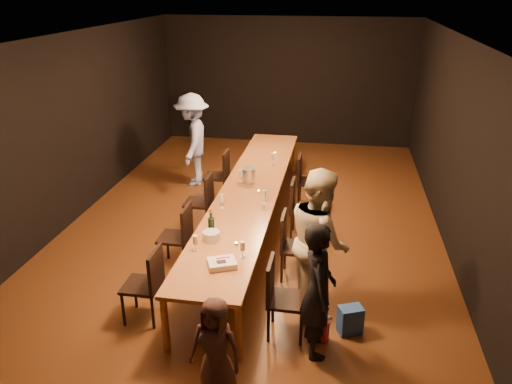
% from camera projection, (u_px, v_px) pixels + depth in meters
% --- Properties ---
extents(ground, '(10.00, 10.00, 0.00)m').
position_uv_depth(ground, '(251.00, 232.00, 8.03)').
color(ground, '#492312').
rests_on(ground, ground).
extents(room_shell, '(6.04, 10.04, 3.02)m').
position_uv_depth(room_shell, '(250.00, 104.00, 7.22)').
color(room_shell, black).
rests_on(room_shell, ground).
extents(table, '(0.90, 6.00, 0.75)m').
position_uv_depth(table, '(250.00, 192.00, 7.76)').
color(table, '#95602B').
rests_on(table, ground).
extents(chair_right_0, '(0.42, 0.42, 0.93)m').
position_uv_depth(chair_right_0, '(287.00, 299.00, 5.54)').
color(chair_right_0, black).
rests_on(chair_right_0, ground).
extents(chair_right_1, '(0.42, 0.42, 0.93)m').
position_uv_depth(chair_right_1, '(297.00, 247.00, 6.63)').
color(chair_right_1, black).
rests_on(chair_right_1, ground).
extents(chair_right_2, '(0.42, 0.42, 0.93)m').
position_uv_depth(chair_right_2, '(304.00, 209.00, 7.72)').
color(chair_right_2, black).
rests_on(chair_right_2, ground).
extents(chair_right_3, '(0.42, 0.42, 0.93)m').
position_uv_depth(chair_right_3, '(310.00, 181.00, 8.81)').
color(chair_right_3, black).
rests_on(chair_right_3, ground).
extents(chair_left_0, '(0.42, 0.42, 0.93)m').
position_uv_depth(chair_left_0, '(142.00, 284.00, 5.80)').
color(chair_left_0, black).
rests_on(chair_left_0, ground).
extents(chair_left_1, '(0.42, 0.42, 0.93)m').
position_uv_depth(chair_left_1, '(175.00, 237.00, 6.89)').
color(chair_left_1, black).
rests_on(chair_left_1, ground).
extents(chair_left_2, '(0.42, 0.42, 0.93)m').
position_uv_depth(chair_left_2, '(198.00, 202.00, 7.98)').
color(chair_left_2, black).
rests_on(chair_left_2, ground).
extents(chair_left_3, '(0.42, 0.42, 0.93)m').
position_uv_depth(chair_left_3, '(216.00, 175.00, 9.07)').
color(chair_left_3, black).
rests_on(chair_left_3, ground).
extents(woman_birthday, '(0.47, 0.62, 1.54)m').
position_uv_depth(woman_birthday, '(318.00, 290.00, 5.16)').
color(woman_birthday, black).
rests_on(woman_birthday, ground).
extents(woman_tan, '(0.91, 1.03, 1.79)m').
position_uv_depth(woman_tan, '(319.00, 240.00, 5.90)').
color(woman_tan, beige).
rests_on(woman_tan, ground).
extents(man_blue, '(0.85, 1.25, 1.79)m').
position_uv_depth(man_blue, '(193.00, 140.00, 9.63)').
color(man_blue, '#97AEEA').
rests_on(man_blue, ground).
extents(child, '(0.56, 0.41, 1.04)m').
position_uv_depth(child, '(216.00, 347.00, 4.72)').
color(child, '#422A25').
rests_on(child, ground).
extents(gift_bag_red, '(0.22, 0.17, 0.23)m').
position_uv_depth(gift_bag_red, '(319.00, 331.00, 5.58)').
color(gift_bag_red, red).
rests_on(gift_bag_red, ground).
extents(gift_bag_blue, '(0.31, 0.27, 0.33)m').
position_uv_depth(gift_bag_blue, '(350.00, 320.00, 5.67)').
color(gift_bag_blue, '#2855B0').
rests_on(gift_bag_blue, ground).
extents(birthday_cake, '(0.38, 0.35, 0.07)m').
position_uv_depth(birthday_cake, '(222.00, 263.00, 5.62)').
color(birthday_cake, white).
rests_on(birthday_cake, table).
extents(plate_stack, '(0.27, 0.27, 0.12)m').
position_uv_depth(plate_stack, '(211.00, 236.00, 6.17)').
color(plate_stack, silver).
rests_on(plate_stack, table).
extents(champagne_bottle, '(0.10, 0.10, 0.34)m').
position_uv_depth(champagne_bottle, '(211.00, 222.00, 6.29)').
color(champagne_bottle, black).
rests_on(champagne_bottle, table).
extents(ice_bucket, '(0.23, 0.23, 0.23)m').
position_uv_depth(ice_bucket, '(249.00, 175.00, 7.96)').
color(ice_bucket, silver).
rests_on(ice_bucket, table).
extents(wineglass_0, '(0.06, 0.06, 0.21)m').
position_uv_depth(wineglass_0, '(196.00, 243.00, 5.91)').
color(wineglass_0, beige).
rests_on(wineglass_0, table).
extents(wineglass_1, '(0.06, 0.06, 0.21)m').
position_uv_depth(wineglass_1, '(242.00, 250.00, 5.77)').
color(wineglass_1, beige).
rests_on(wineglass_1, table).
extents(wineglass_2, '(0.06, 0.06, 0.21)m').
position_uv_depth(wineglass_2, '(222.00, 201.00, 7.04)').
color(wineglass_2, silver).
rests_on(wineglass_2, table).
extents(wineglass_3, '(0.06, 0.06, 0.21)m').
position_uv_depth(wineglass_3, '(264.00, 197.00, 7.19)').
color(wineglass_3, beige).
rests_on(wineglass_3, table).
extents(wineglass_4, '(0.06, 0.06, 0.21)m').
position_uv_depth(wineglass_4, '(241.00, 176.00, 7.98)').
color(wineglass_4, silver).
rests_on(wineglass_4, table).
extents(wineglass_5, '(0.06, 0.06, 0.21)m').
position_uv_depth(wineglass_5, '(273.00, 159.00, 8.73)').
color(wineglass_5, silver).
rests_on(wineglass_5, table).
extents(tealight_near, '(0.05, 0.05, 0.03)m').
position_uv_depth(tealight_near, '(236.00, 244.00, 6.08)').
color(tealight_near, '#B2B7B2').
rests_on(tealight_near, table).
extents(tealight_mid, '(0.05, 0.05, 0.03)m').
position_uv_depth(tealight_mid, '(259.00, 192.00, 7.60)').
color(tealight_mid, '#B2B7B2').
rests_on(tealight_mid, table).
extents(tealight_far, '(0.05, 0.05, 0.03)m').
position_uv_depth(tealight_far, '(275.00, 153.00, 9.29)').
color(tealight_far, '#B2B7B2').
rests_on(tealight_far, table).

